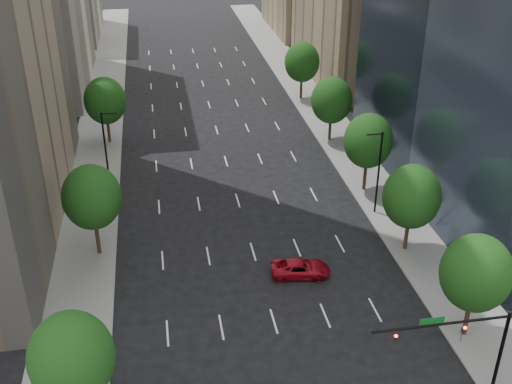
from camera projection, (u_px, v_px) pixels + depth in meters
sidewalk_left at (89, 212)px, 64.01m from camera, size 6.00×200.00×0.15m
sidewalk_right at (377, 188)px, 68.61m from camera, size 6.00×200.00×0.15m
tree_right_1 at (476, 273)px, 44.84m from camera, size 5.20×5.20×8.75m
tree_right_2 at (412, 197)px, 55.34m from camera, size 5.20×5.20×8.61m
tree_right_3 at (368, 141)px, 65.65m from camera, size 5.20×5.20×8.89m
tree_right_4 at (332, 100)px, 78.02m from camera, size 5.20×5.20×8.46m
tree_right_5 at (302, 62)px, 91.80m from camera, size 5.20×5.20×8.75m
tree_left_0 at (72, 358)px, 37.21m from camera, size 5.20×5.20×8.75m
tree_left_1 at (92, 197)px, 54.50m from camera, size 5.20×5.20×8.97m
tree_left_2 at (105, 101)px, 77.25m from camera, size 5.20×5.20×8.68m
streetlight_rn at (378, 171)px, 61.71m from camera, size 1.70×0.20×9.00m
streetlight_ln at (106, 149)px, 66.42m from camera, size 1.70×0.20×9.00m
traffic_signal at (468, 341)px, 39.37m from camera, size 9.12×0.40×7.38m
car_red_far at (300, 268)px, 54.04m from camera, size 5.44×3.07×1.43m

